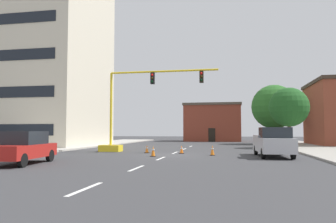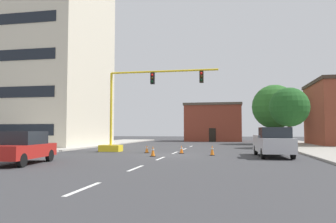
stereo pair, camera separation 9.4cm
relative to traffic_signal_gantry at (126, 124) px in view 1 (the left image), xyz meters
The scene contains 20 objects.
ground_plane 5.77m from the traffic_signal_gantry, 35.18° to the right, with size 160.00×160.00×0.00m, color #38383A.
sidewalk_left 9.94m from the traffic_signal_gantry, 149.26° to the left, with size 6.00×56.00×0.14m, color #B2ADA3.
sidewalk_right 17.82m from the traffic_signal_gantry, 16.26° to the left, with size 6.00×56.00×0.14m, color #9E998E.
lane_stripe_seg_0 17.74m from the traffic_signal_gantry, 75.77° to the right, with size 0.16×2.40×0.01m, color silver.
lane_stripe_seg_1 12.54m from the traffic_signal_gantry, 69.47° to the right, with size 0.16×2.40×0.01m, color silver.
lane_stripe_seg_2 7.78m from the traffic_signal_gantry, 54.44° to the right, with size 0.16×2.40×0.01m, color silver.
lane_stripe_seg_3 4.93m from the traffic_signal_gantry, ahead, with size 0.16×2.40×0.01m, color silver.
lane_stripe_seg_4 6.96m from the traffic_signal_gantry, 48.87° to the left, with size 0.16×2.40×0.01m, color silver.
lane_stripe_seg_5 11.54m from the traffic_signal_gantry, 67.52° to the left, with size 0.16×2.40×0.01m, color silver.
building_tall_left 18.59m from the traffic_signal_gantry, 148.54° to the left, with size 14.88×13.19×22.67m.
building_brick_center 30.56m from the traffic_signal_gantry, 78.93° to the left, with size 9.62×7.46×6.39m.
traffic_signal_gantry is the anchor object (origin of this frame).
tree_right_far 23.46m from the traffic_signal_gantry, 51.53° to the left, with size 5.85×5.85×7.87m.
tree_right_mid 16.93m from the traffic_signal_gantry, 29.53° to the left, with size 4.01×4.01×6.19m.
pickup_truck_silver 12.09m from the traffic_signal_gantry, 16.32° to the right, with size 2.23×5.48×1.99m.
sedan_red_near_left 11.13m from the traffic_signal_gantry, 101.24° to the right, with size 2.37×4.69×1.74m.
traffic_cone_roadside_a 3.18m from the traffic_signal_gantry, 29.43° to the right, with size 0.36×0.36×0.63m.
traffic_cone_roadside_b 6.13m from the traffic_signal_gantry, 53.10° to the right, with size 0.36×0.36×0.74m.
traffic_cone_roadside_c 8.20m from the traffic_signal_gantry, 21.24° to the right, with size 0.36×0.36×0.76m.
traffic_cone_roadside_d 5.54m from the traffic_signal_gantry, 15.28° to the right, with size 0.36×0.36×0.64m.
Camera 1 is at (4.30, -23.27, 1.75)m, focal length 34.57 mm.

